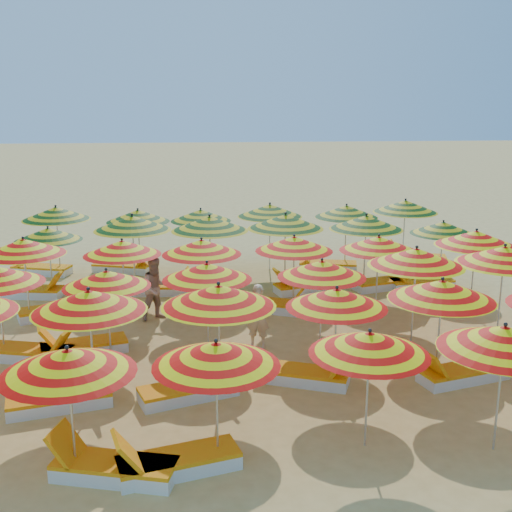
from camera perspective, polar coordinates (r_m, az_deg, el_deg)
name	(u,v)px	position (r m, az deg, el deg)	size (l,w,h in m)	color
ground	(258,331)	(14.47, 0.18, -6.64)	(120.00, 120.00, 0.00)	#E5BC66
umbrella_1	(68,362)	(8.96, -16.38, -9.00)	(2.28, 2.28, 1.93)	silver
umbrella_2	(216,354)	(8.92, -3.56, -8.72)	(2.37, 2.37, 1.89)	silver
umbrella_3	(369,343)	(9.48, 10.05, -7.64)	(2.15, 2.15, 1.87)	silver
umbrella_4	(504,338)	(9.86, 21.20, -6.83)	(2.48, 2.48, 2.00)	silver
umbrella_7	(89,301)	(11.04, -14.63, -3.89)	(2.13, 2.13, 2.05)	silver
umbrella_8	(219,296)	(10.86, -3.34, -3.56)	(2.35, 2.35, 2.08)	silver
umbrella_9	(337,298)	(11.32, 7.18, -3.74)	(1.80, 1.80, 1.90)	silver
umbrella_10	(442,290)	(11.80, 16.20, -2.93)	(2.52, 2.52, 2.02)	silver
umbrella_13	(107,279)	(12.95, -13.15, -1.98)	(2.13, 2.13, 1.84)	silver
umbrella_14	(207,272)	(12.88, -4.38, -1.39)	(2.12, 2.12, 1.92)	silver
umbrella_15	(322,269)	(13.10, 5.87, -1.15)	(1.83, 1.83, 1.92)	silver
umbrella_16	(416,257)	(13.66, 14.06, -0.11)	(2.56, 2.56, 2.12)	silver
umbrella_17	(504,255)	(14.36, 21.21, 0.05)	(2.54, 2.54, 2.13)	silver
umbrella_18	(24,247)	(15.52, -19.96, 0.78)	(2.27, 2.27, 2.02)	silver
umbrella_19	(122,248)	(15.19, -11.81, 0.72)	(2.02, 2.02, 1.92)	silver
umbrella_20	(202,247)	(14.84, -4.86, 0.80)	(2.29, 2.29, 1.96)	silver
umbrella_21	(294,244)	(15.15, 3.41, 1.09)	(2.30, 2.30, 1.96)	silver
umbrella_22	(379,244)	(15.40, 10.84, 1.08)	(2.08, 2.08, 1.96)	silver
umbrella_23	(476,238)	(16.14, 18.97, 1.49)	(1.98, 1.98, 2.06)	silver
umbrella_24	(48,234)	(17.50, -17.99, 1.86)	(2.25, 2.25, 1.84)	silver
umbrella_25	(132,223)	(17.05, -10.94, 2.90)	(2.53, 2.53, 2.15)	silver
umbrella_26	(210,224)	(16.74, -4.15, 2.89)	(2.13, 2.13, 2.14)	silver
umbrella_27	(285,222)	(16.96, 2.64, 3.08)	(2.67, 2.67, 2.14)	silver
umbrella_28	(366,222)	(17.33, 9.76, 2.96)	(2.62, 2.62, 2.09)	silver
umbrella_29	(443,228)	(18.07, 16.29, 2.41)	(1.91, 1.91, 1.86)	silver
umbrella_30	(56,213)	(19.38, -17.35, 3.64)	(2.33, 2.33, 2.07)	silver
umbrella_31	(138,216)	(19.00, -10.45, 3.53)	(2.38, 2.38, 1.95)	silver
umbrella_32	(201,215)	(19.09, -4.94, 3.62)	(2.17, 2.17, 1.90)	silver
umbrella_33	(270,210)	(19.08, 1.24, 4.07)	(2.28, 2.28, 2.05)	silver
umbrella_34	(346,211)	(19.37, 8.04, 3.95)	(2.51, 2.51, 2.00)	silver
umbrella_35	(405,206)	(20.13, 13.13, 4.32)	(2.41, 2.41, 2.09)	silver
lounger_0	(112,467)	(9.49, -12.70, -17.87)	(1.82, 1.01, 0.69)	white
lounger_1	(175,462)	(9.46, -7.18, -17.71)	(1.82, 1.03, 0.69)	white
lounger_3	(63,399)	(11.53, -16.82, -12.09)	(1.82, 0.98, 0.69)	white
lounger_4	(191,390)	(11.44, -5.79, -11.73)	(1.83, 1.12, 0.69)	white
lounger_5	(305,375)	(11.97, 4.34, -10.47)	(1.82, 1.17, 0.69)	white
lounger_6	(461,373)	(12.58, 17.78, -9.88)	(1.82, 1.03, 0.69)	white
lounger_8	(32,352)	(13.65, -19.30, -8.10)	(1.82, 0.99, 0.69)	white
lounger_9	(82,346)	(13.66, -15.22, -7.77)	(1.82, 1.03, 0.69)	white
lounger_10	(58,310)	(16.03, -17.22, -4.63)	(1.82, 1.19, 0.69)	white
lounger_11	(272,305)	(15.70, 1.39, -4.37)	(1.82, 1.21, 0.69)	white
lounger_12	(444,303)	(16.51, 16.34, -4.02)	(1.79, 0.78, 0.69)	white
lounger_13	(31,291)	(17.77, -19.36, -2.98)	(1.80, 0.85, 0.69)	white
lounger_14	(157,288)	(17.22, -8.76, -2.86)	(1.76, 0.69, 0.69)	white
lounger_15	(305,286)	(17.23, 4.34, -2.72)	(1.82, 1.03, 0.69)	white
lounger_16	(385,283)	(17.86, 11.42, -2.36)	(1.82, 1.03, 0.69)	white
lounger_17	(420,283)	(18.08, 14.37, -2.32)	(1.77, 0.72, 0.69)	white
lounger_18	(40,269)	(19.94, -18.63, -1.10)	(1.83, 1.05, 0.69)	white
lounger_19	(124,267)	(19.52, -11.69, -0.96)	(1.83, 1.04, 0.69)	white
lounger_20	(326,265)	(19.44, 6.27, -0.81)	(1.82, 0.93, 0.69)	white
lounger_21	(416,258)	(20.77, 14.06, -0.19)	(1.82, 1.00, 0.69)	white
beachgoer_a	(258,317)	(13.31, 0.20, -5.41)	(0.49, 0.32, 1.36)	#DBAA7B
beachgoer_b	(156,288)	(15.14, -8.86, -2.86)	(0.73, 0.57, 1.50)	tan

